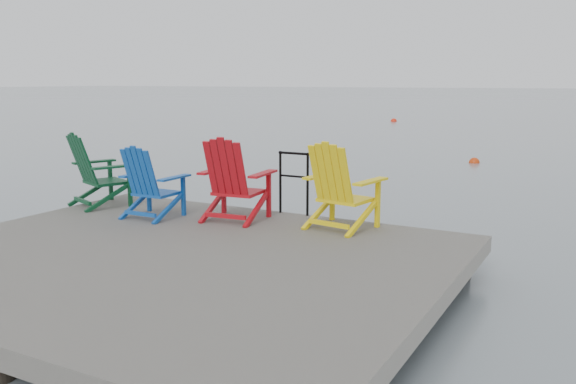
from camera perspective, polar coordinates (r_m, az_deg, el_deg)
The scene contains 9 objects.
ground at distance 7.09m, azimuth -10.75°, elevation -9.55°, with size 400.00×400.00×0.00m, color slate.
dock at distance 6.98m, azimuth -10.85°, elevation -6.87°, with size 6.00×5.00×1.40m.
handrail at distance 8.68m, azimuth 0.55°, elevation 1.42°, with size 0.48×0.04×0.90m.
chair_green at distance 9.69m, azimuth -17.48°, elevation 1.98°, with size 1.07×1.02×1.11m.
chair_blue at distance 8.67m, azimuth -12.79°, elevation 0.92°, with size 0.80×0.75×1.01m.
chair_red at distance 8.32m, azimuth -5.12°, elevation 1.20°, with size 0.97×0.91×1.14m.
chair_yellow at distance 7.84m, azimuth 4.87°, elevation 0.59°, with size 0.99×0.93×1.12m.
buoy_a at distance 18.82m, azimuth 17.03°, elevation 2.63°, with size 0.32×0.32×0.32m, color #B9320A.
buoy_b at distance 36.87m, azimuth 9.86°, elevation 6.52°, with size 0.37×0.37×0.37m, color red.
Camera 1 is at (4.26, -5.13, 2.40)m, focal length 38.00 mm.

